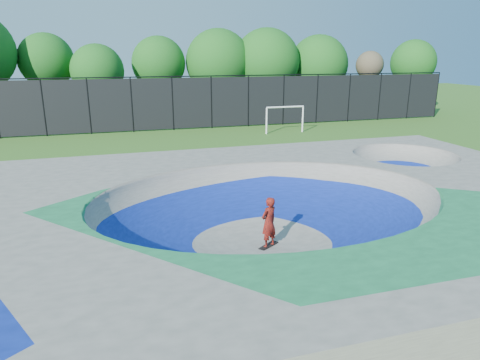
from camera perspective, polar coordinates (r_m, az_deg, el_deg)
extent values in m
plane|color=#305F1A|center=(13.70, 3.91, -7.83)|extent=(120.00, 120.00, 0.00)
cube|color=gray|center=(13.41, 3.97, -4.91)|extent=(22.00, 14.00, 1.50)
imported|color=red|center=(12.85, 3.85, -5.67)|extent=(0.69, 0.60, 1.58)
cube|color=black|center=(13.16, 3.79, -8.77)|extent=(0.76, 0.63, 0.05)
cylinder|color=white|center=(31.32, 3.57, 7.88)|extent=(0.12, 0.12, 1.90)
cylinder|color=white|center=(32.41, 8.36, 8.02)|extent=(0.12, 0.12, 1.90)
cylinder|color=white|center=(31.71, 6.06, 9.66)|extent=(2.86, 0.12, 0.12)
cylinder|color=black|center=(33.18, -24.71, 8.73)|extent=(0.09, 0.09, 4.00)
cylinder|color=black|center=(32.90, -19.49, 9.24)|extent=(0.09, 0.09, 4.00)
cylinder|color=black|center=(32.90, -14.21, 9.67)|extent=(0.09, 0.09, 4.00)
cylinder|color=black|center=(33.17, -8.96, 10.02)|extent=(0.09, 0.09, 4.00)
cylinder|color=black|center=(33.70, -3.83, 10.28)|extent=(0.09, 0.09, 4.00)
cylinder|color=black|center=(34.49, 1.12, 10.45)|extent=(0.09, 0.09, 4.00)
cylinder|color=black|center=(35.51, 5.81, 10.55)|extent=(0.09, 0.09, 4.00)
cylinder|color=black|center=(36.75, 10.22, 10.58)|extent=(0.09, 0.09, 4.00)
cylinder|color=black|center=(38.19, 14.31, 10.55)|extent=(0.09, 0.09, 4.00)
cylinder|color=black|center=(39.80, 18.10, 10.47)|extent=(0.09, 0.09, 4.00)
cylinder|color=black|center=(41.57, 21.57, 10.36)|extent=(0.09, 0.09, 4.00)
cylinder|color=black|center=(43.47, 24.74, 10.23)|extent=(0.09, 0.09, 4.00)
cube|color=black|center=(33.17, -8.96, 10.02)|extent=(48.00, 0.03, 3.80)
cylinder|color=black|center=(33.01, -9.12, 13.47)|extent=(48.00, 0.08, 0.08)
cylinder|color=#4B3225|center=(39.29, -23.83, 9.42)|extent=(0.44, 0.44, 3.46)
sphere|color=#175918|center=(39.10, -24.42, 14.30)|extent=(4.37, 4.37, 4.37)
cylinder|color=#4B3225|center=(37.08, -18.08, 9.13)|extent=(0.44, 0.44, 2.77)
sphere|color=#175918|center=(36.86, -18.50, 13.67)|extent=(4.17, 4.17, 4.17)
cylinder|color=#4B3225|center=(39.05, -10.53, 10.24)|extent=(0.44, 0.44, 3.11)
sphere|color=#175918|center=(38.85, -10.79, 15.04)|extent=(4.59, 4.59, 4.59)
cylinder|color=#4B3225|center=(39.37, -2.83, 10.28)|extent=(0.44, 0.44, 2.76)
sphere|color=#175918|center=(39.14, -2.91, 15.42)|extent=(5.73, 5.73, 5.73)
cylinder|color=#4B3225|center=(40.05, 3.47, 10.34)|extent=(0.44, 0.44, 2.71)
sphere|color=#175918|center=(39.82, 3.56, 15.45)|extent=(5.90, 5.90, 5.90)
cylinder|color=#4B3225|center=(42.12, 10.17, 10.35)|extent=(0.44, 0.44, 2.60)
sphere|color=#175918|center=(41.91, 10.41, 14.88)|extent=(5.43, 5.43, 5.43)
cylinder|color=#4B3225|center=(43.94, 16.59, 10.77)|extent=(0.44, 0.44, 3.50)
sphere|color=brown|center=(43.78, 16.90, 14.47)|extent=(2.60, 2.60, 2.60)
cylinder|color=#4B3225|center=(46.87, 21.67, 10.42)|extent=(0.44, 0.44, 3.18)
sphere|color=#175918|center=(46.70, 22.09, 14.34)|extent=(4.34, 4.34, 4.34)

